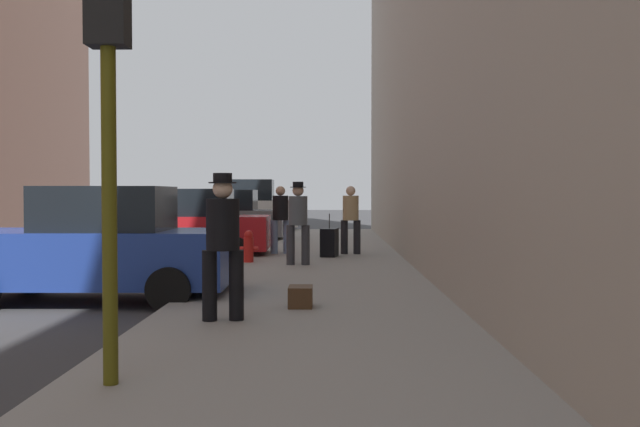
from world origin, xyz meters
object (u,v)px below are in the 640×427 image
at_px(pedestrian_with_beanie, 298,219).
at_px(pedestrian_in_jeans, 280,216).
at_px(parked_red_hatchback, 187,226).
at_px(fire_hydrant, 249,247).
at_px(parked_gray_coupe, 223,218).
at_px(traffic_light, 108,59).
at_px(pedestrian_in_tan_coat, 351,216).
at_px(rolling_suitcase, 329,242).
at_px(duffel_bag, 300,297).
at_px(parked_blue_sedan, 96,247).
at_px(pedestrian_with_fedora, 223,239).
at_px(parked_white_van, 245,208).

height_order(pedestrian_with_beanie, pedestrian_in_jeans, pedestrian_with_beanie).
distance_m(parked_red_hatchback, fire_hydrant, 2.83).
relative_size(parked_gray_coupe, traffic_light, 1.17).
distance_m(pedestrian_in_tan_coat, pedestrian_with_beanie, 2.98).
bearing_deg(pedestrian_with_beanie, parked_gray_coupe, 108.63).
bearing_deg(traffic_light, parked_gray_coupe, 95.81).
distance_m(traffic_light, pedestrian_with_beanie, 9.72).
bearing_deg(parked_red_hatchback, rolling_suitcase, -11.57).
distance_m(pedestrian_with_beanie, duffel_bag, 5.70).
xyz_separation_m(parked_gray_coupe, fire_hydrant, (1.80, -8.12, -0.35)).
height_order(parked_blue_sedan, pedestrian_in_jeans, pedestrian_in_jeans).
xyz_separation_m(pedestrian_with_beanie, rolling_suitcase, (0.67, 1.98, -0.65)).
bearing_deg(rolling_suitcase, parked_red_hatchback, 168.43).
distance_m(fire_hydrant, pedestrian_with_fedora, 7.27).
bearing_deg(traffic_light, pedestrian_with_beanie, 83.56).
height_order(pedestrian_with_fedora, pedestrian_with_beanie, same).
distance_m(parked_white_van, fire_hydrant, 14.50).
bearing_deg(traffic_light, pedestrian_in_tan_coat, 79.47).
distance_m(pedestrian_with_fedora, pedestrian_with_beanie, 6.69).
distance_m(fire_hydrant, traffic_light, 10.34).
xyz_separation_m(fire_hydrant, pedestrian_with_fedora, (0.52, -7.23, 0.64)).
distance_m(pedestrian_in_tan_coat, pedestrian_with_fedora, 9.56).
relative_size(traffic_light, pedestrian_in_tan_coat, 2.11).
bearing_deg(parked_blue_sedan, pedestrian_in_jeans, 71.54).
height_order(pedestrian_in_tan_coat, pedestrian_with_beanie, pedestrian_with_beanie).
bearing_deg(pedestrian_in_jeans, pedestrian_in_tan_coat, -2.47).
bearing_deg(parked_gray_coupe, parked_blue_sedan, -90.00).
height_order(pedestrian_in_tan_coat, rolling_suitcase, pedestrian_in_tan_coat).
relative_size(parked_gray_coupe, fire_hydrant, 5.98).
bearing_deg(pedestrian_with_fedora, parked_blue_sedan, 134.02).
bearing_deg(pedestrian_with_beanie, parked_red_hatchback, 137.14).
bearing_deg(traffic_light, parked_blue_sedan, 109.38).
bearing_deg(pedestrian_with_beanie, traffic_light, -96.44).
distance_m(parked_white_van, rolling_suitcase, 13.46).
relative_size(parked_red_hatchback, parked_white_van, 0.92).
distance_m(traffic_light, pedestrian_in_tan_coat, 12.57).
bearing_deg(fire_hydrant, parked_blue_sedan, -110.52).
relative_size(fire_hydrant, duffel_bag, 1.60).
relative_size(parked_blue_sedan, parked_red_hatchback, 0.99).
relative_size(parked_blue_sedan, parked_white_van, 0.91).
bearing_deg(pedestrian_with_beanie, duffel_bag, -87.08).
xyz_separation_m(traffic_light, rolling_suitcase, (1.74, 11.51, -2.27)).
relative_size(parked_white_van, pedestrian_with_fedora, 2.61).
bearing_deg(fire_hydrant, parked_red_hatchback, 129.92).
xyz_separation_m(parked_gray_coupe, rolling_suitcase, (3.60, -6.71, -0.36)).
xyz_separation_m(parked_blue_sedan, pedestrian_with_beanie, (2.93, 4.26, 0.29)).
bearing_deg(duffel_bag, pedestrian_in_jeans, 95.83).
bearing_deg(parked_red_hatchback, pedestrian_in_jeans, 2.00).
bearing_deg(pedestrian_with_beanie, pedestrian_in_jeans, 101.57).
relative_size(pedestrian_in_jeans, rolling_suitcase, 1.64).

